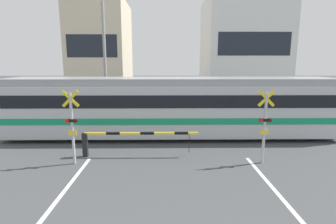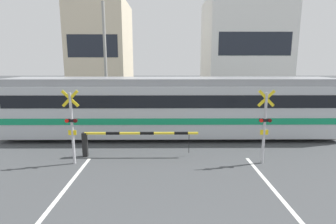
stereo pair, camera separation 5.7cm
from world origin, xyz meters
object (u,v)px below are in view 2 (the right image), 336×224
Objects in this scene: crossing_barrier_far at (199,111)px; pedestrian at (168,102)px; crossing_barrier_near at (119,138)px; crossing_signal_left at (72,124)px; commuter_train at (171,105)px; crossing_signal_right at (265,124)px.

pedestrian is at bearing 124.16° from crossing_barrier_far.
crossing_barrier_near is 2.06m from crossing_signal_left.
commuter_train reaches higher than crossing_signal_left.
crossing_barrier_far is 1.67× the size of crossing_signal_left.
crossing_barrier_near is 2.86× the size of pedestrian.
pedestrian is (3.91, 10.21, -0.64)m from crossing_signal_left.
crossing_barrier_far is (1.96, 3.11, -0.91)m from commuter_train.
crossing_signal_right reaches higher than pedestrian.
commuter_train is 6.22m from pedestrian.
crossing_signal_right is (7.69, 0.00, 0.00)m from crossing_signal_left.
crossing_signal_left is at bearing -110.96° from pedestrian.
crossing_signal_right reaches higher than crossing_barrier_far.
commuter_train is 3.49× the size of crossing_barrier_near.
commuter_train is 9.98× the size of pedestrian.
crossing_signal_right is 1.71× the size of pedestrian.
commuter_train reaches higher than crossing_barrier_far.
crossing_barrier_near is at bearing -126.09° from commuter_train.
commuter_train is 5.70m from crossing_signal_left.
commuter_train is 3.78m from crossing_barrier_far.
commuter_train reaches higher than crossing_barrier_near.
crossing_barrier_far is 1.67× the size of crossing_signal_right.
crossing_barrier_far is at bearing 50.00° from crossing_signal_left.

